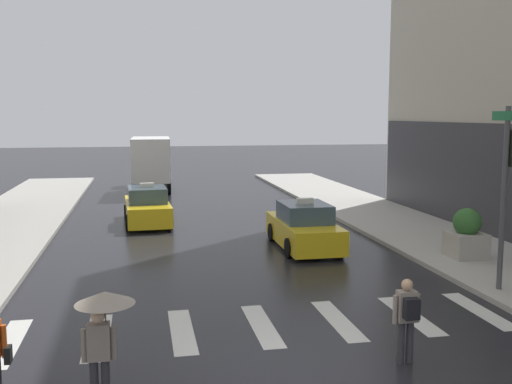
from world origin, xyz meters
TOP-DOWN VIEW (x-y plane):
  - ground_plane at (0.00, 0.00)m, footprint 160.00×160.00m
  - crosswalk_markings at (-0.00, 3.00)m, footprint 11.30×2.80m
  - traffic_light_pole at (6.73, 4.09)m, footprint 0.44×0.84m
  - taxi_lead at (3.05, 10.44)m, footprint 1.94×4.55m
  - taxi_second at (-2.37, 16.28)m, footprint 2.09×4.61m
  - box_truck at (-1.97, 27.38)m, footprint 2.44×7.60m
  - pedestrian_with_umbrella at (-3.26, -0.21)m, footprint 0.96×0.96m
  - pedestrian_with_backpack at (2.29, 0.46)m, footprint 0.55×0.43m
  - planter_near_corner at (7.66, 7.50)m, footprint 1.10×1.10m

SIDE VIEW (x-z plane):
  - ground_plane at x=0.00m, z-range 0.00..0.00m
  - crosswalk_markings at x=0.00m, z-range 0.00..0.01m
  - taxi_lead at x=3.05m, z-range -0.18..1.63m
  - taxi_second at x=-2.37m, z-range -0.18..1.63m
  - planter_near_corner at x=7.66m, z-range 0.07..1.67m
  - pedestrian_with_backpack at x=2.29m, z-range 0.15..1.80m
  - pedestrian_with_umbrella at x=-3.26m, z-range 0.55..2.49m
  - box_truck at x=-1.97m, z-range 0.18..3.53m
  - traffic_light_pole at x=6.73m, z-range 0.86..5.66m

